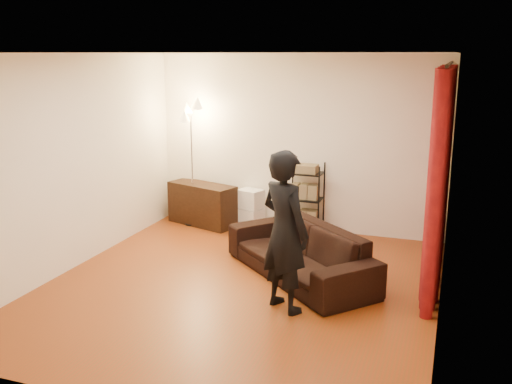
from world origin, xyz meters
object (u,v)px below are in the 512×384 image
at_px(media_cabinet, 202,204).
at_px(floor_lamp, 192,165).
at_px(storage_boxes, 250,208).
at_px(sofa, 300,251).
at_px(wire_shelf, 305,199).
at_px(person, 285,232).

xyz_separation_m(media_cabinet, floor_lamp, (-0.15, -0.04, 0.65)).
bearing_deg(storage_boxes, floor_lamp, -170.50).
xyz_separation_m(sofa, wire_shelf, (-0.38, 1.69, 0.23)).
xyz_separation_m(sofa, floor_lamp, (-2.21, 1.59, 0.66)).
height_order(person, media_cabinet, person).
relative_size(sofa, person, 1.27).
height_order(sofa, wire_shelf, wire_shelf).
bearing_deg(sofa, storage_boxes, 167.84).
bearing_deg(media_cabinet, person, -32.28).
distance_m(sofa, media_cabinet, 2.63).
bearing_deg(person, media_cabinet, -18.34).
xyz_separation_m(sofa, media_cabinet, (-2.06, 1.63, 0.01)).
xyz_separation_m(person, storage_boxes, (-1.37, 2.68, -0.57)).
distance_m(person, media_cabinet, 3.39).
distance_m(media_cabinet, wire_shelf, 1.70).
relative_size(storage_boxes, floor_lamp, 0.31).
bearing_deg(storage_boxes, sofa, -53.64).
bearing_deg(person, sofa, -53.04).
height_order(sofa, person, person).
height_order(sofa, media_cabinet, media_cabinet).
distance_m(media_cabinet, storage_boxes, 0.79).
height_order(person, floor_lamp, floor_lamp).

